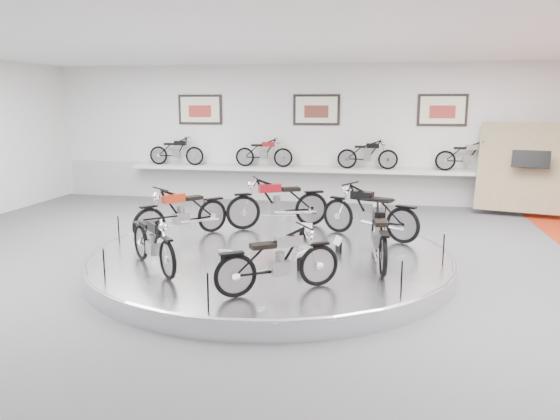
% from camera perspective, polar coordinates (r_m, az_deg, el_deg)
% --- Properties ---
extents(floor, '(16.00, 16.00, 0.00)m').
position_cam_1_polar(floor, '(9.55, -1.36, -6.51)').
color(floor, '#57575A').
rests_on(floor, ground).
extents(ceiling, '(16.00, 16.00, 0.00)m').
position_cam_1_polar(ceiling, '(9.17, -1.48, 18.05)').
color(ceiling, white).
rests_on(ceiling, wall_back).
extents(wall_back, '(16.00, 0.00, 16.00)m').
position_cam_1_polar(wall_back, '(16.04, 3.81, 7.90)').
color(wall_back, white).
rests_on(wall_back, floor).
extents(dado_band, '(15.68, 0.04, 1.10)m').
position_cam_1_polar(dado_band, '(16.17, 3.74, 2.76)').
color(dado_band, '#BCBCBA').
rests_on(dado_band, floor).
extents(display_platform, '(6.40, 6.40, 0.30)m').
position_cam_1_polar(display_platform, '(9.79, -1.00, -5.15)').
color(display_platform, silver).
rests_on(display_platform, floor).
extents(platform_rim, '(6.40, 6.40, 0.10)m').
position_cam_1_polar(platform_rim, '(9.76, -1.01, -4.48)').
color(platform_rim, '#B2B2BA').
rests_on(platform_rim, display_platform).
extents(shelf, '(11.00, 0.55, 0.10)m').
position_cam_1_polar(shelf, '(15.83, 3.64, 4.23)').
color(shelf, silver).
rests_on(shelf, wall_back).
extents(poster_left, '(1.35, 0.06, 0.88)m').
position_cam_1_polar(poster_left, '(16.76, -8.34, 10.35)').
color(poster_left, white).
rests_on(poster_left, wall_back).
extents(poster_center, '(1.35, 0.06, 0.88)m').
position_cam_1_polar(poster_center, '(15.98, 3.83, 10.40)').
color(poster_center, white).
rests_on(poster_center, wall_back).
extents(poster_right, '(1.35, 0.06, 0.88)m').
position_cam_1_polar(poster_right, '(15.95, 16.61, 9.97)').
color(poster_right, white).
rests_on(poster_right, wall_back).
extents(display_panel, '(2.56, 1.52, 2.30)m').
position_cam_1_polar(display_panel, '(15.55, 24.36, 4.07)').
color(display_panel, '#978762').
rests_on(display_panel, floor).
extents(shelf_bike_a, '(1.22, 0.43, 0.73)m').
position_cam_1_polar(shelf_bike_a, '(16.82, -10.78, 5.89)').
color(shelf_bike_a, black).
rests_on(shelf_bike_a, shelf).
extents(shelf_bike_b, '(1.22, 0.43, 0.73)m').
position_cam_1_polar(shelf_bike_b, '(16.04, -1.70, 5.83)').
color(shelf_bike_b, maroon).
rests_on(shelf_bike_b, shelf).
extents(shelf_bike_c, '(1.22, 0.43, 0.73)m').
position_cam_1_polar(shelf_bike_c, '(15.68, 9.13, 5.57)').
color(shelf_bike_c, black).
rests_on(shelf_bike_c, shelf).
extents(shelf_bike_d, '(1.22, 0.43, 0.73)m').
position_cam_1_polar(shelf_bike_d, '(15.85, 18.97, 5.17)').
color(shelf_bike_d, '#B7B8BD').
rests_on(shelf_bike_d, shelf).
extents(bike_a, '(1.88, 1.39, 1.05)m').
position_cam_1_polar(bike_a, '(10.72, 9.32, -0.14)').
color(bike_a, black).
rests_on(bike_a, display_platform).
extents(bike_b, '(1.97, 1.39, 1.10)m').
position_cam_1_polar(bike_b, '(11.44, -0.23, 0.83)').
color(bike_b, maroon).
rests_on(bike_b, display_platform).
extents(bike_c, '(1.60, 1.72, 1.02)m').
position_cam_1_polar(bike_c, '(10.79, -10.24, -0.18)').
color(bike_c, '#B22C12').
rests_on(bike_c, display_platform).
extents(bike_d, '(1.46, 1.52, 0.92)m').
position_cam_1_polar(bike_d, '(8.83, -13.12, -3.17)').
color(bike_d, black).
rests_on(bike_d, display_platform).
extents(bike_e, '(1.62, 1.32, 0.93)m').
position_cam_1_polar(bike_e, '(7.57, -0.17, -5.21)').
color(bike_e, '#B7B8BD').
rests_on(bike_e, display_platform).
extents(bike_f, '(0.78, 1.77, 1.01)m').
position_cam_1_polar(bike_f, '(9.00, 10.32, -2.47)').
color(bike_f, black).
rests_on(bike_f, display_platform).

